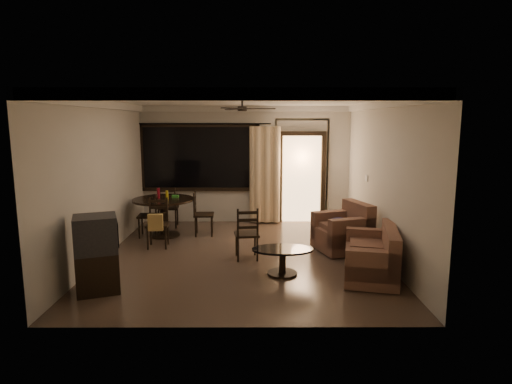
{
  "coord_description": "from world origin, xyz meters",
  "views": [
    {
      "loc": [
        0.22,
        -7.53,
        2.44
      ],
      "look_at": [
        0.24,
        0.2,
        1.15
      ],
      "focal_mm": 30.0,
      "sensor_mm": 36.0,
      "label": 1
    }
  ],
  "objects_px": {
    "dining_chair_west": "(149,223)",
    "sofa": "(374,257)",
    "armchair": "(345,231)",
    "side_chair": "(247,243)",
    "dining_table": "(164,207)",
    "coffee_table": "(283,257)",
    "tv_cabinet": "(97,254)",
    "dining_chair_south": "(158,232)",
    "dining_chair_east": "(203,222)",
    "dining_chair_north": "(169,215)"
  },
  "relations": [
    {
      "from": "dining_chair_south",
      "to": "sofa",
      "type": "relative_size",
      "value": 0.6
    },
    {
      "from": "dining_table",
      "to": "side_chair",
      "type": "height_order",
      "value": "dining_table"
    },
    {
      "from": "dining_table",
      "to": "armchair",
      "type": "height_order",
      "value": "dining_table"
    },
    {
      "from": "dining_chair_north",
      "to": "dining_chair_east",
      "type": "bearing_deg",
      "value": 136.76
    },
    {
      "from": "dining_chair_west",
      "to": "armchair",
      "type": "height_order",
      "value": "dining_chair_west"
    },
    {
      "from": "dining_chair_west",
      "to": "dining_chair_north",
      "type": "relative_size",
      "value": 1.0
    },
    {
      "from": "armchair",
      "to": "dining_chair_north",
      "type": "bearing_deg",
      "value": 135.36
    },
    {
      "from": "coffee_table",
      "to": "side_chair",
      "type": "bearing_deg",
      "value": 126.68
    },
    {
      "from": "dining_chair_north",
      "to": "coffee_table",
      "type": "xyz_separation_m",
      "value": [
        2.44,
        -3.15,
        0.0
      ]
    },
    {
      "from": "dining_chair_south",
      "to": "coffee_table",
      "type": "distance_m",
      "value": 2.78
    },
    {
      "from": "dining_chair_east",
      "to": "side_chair",
      "type": "xyz_separation_m",
      "value": [
        0.97,
        -1.63,
        0.0
      ]
    },
    {
      "from": "coffee_table",
      "to": "armchair",
      "type": "bearing_deg",
      "value": 45.62
    },
    {
      "from": "dining_table",
      "to": "armchair",
      "type": "distance_m",
      "value": 3.82
    },
    {
      "from": "dining_chair_west",
      "to": "dining_chair_east",
      "type": "bearing_deg",
      "value": 91.67
    },
    {
      "from": "armchair",
      "to": "dining_chair_east",
      "type": "bearing_deg",
      "value": 140.2
    },
    {
      "from": "dining_chair_south",
      "to": "armchair",
      "type": "bearing_deg",
      "value": -7.16
    },
    {
      "from": "tv_cabinet",
      "to": "armchair",
      "type": "xyz_separation_m",
      "value": [
        3.97,
        1.97,
        -0.19
      ]
    },
    {
      "from": "dining_chair_north",
      "to": "sofa",
      "type": "bearing_deg",
      "value": 136.56
    },
    {
      "from": "dining_chair_south",
      "to": "tv_cabinet",
      "type": "height_order",
      "value": "tv_cabinet"
    },
    {
      "from": "dining_chair_west",
      "to": "sofa",
      "type": "distance_m",
      "value": 4.79
    },
    {
      "from": "dining_chair_south",
      "to": "side_chair",
      "type": "relative_size",
      "value": 1.0
    },
    {
      "from": "dining_chair_west",
      "to": "tv_cabinet",
      "type": "height_order",
      "value": "tv_cabinet"
    },
    {
      "from": "dining_chair_west",
      "to": "dining_chair_south",
      "type": "xyz_separation_m",
      "value": [
        0.36,
        -0.8,
        0.02
      ]
    },
    {
      "from": "tv_cabinet",
      "to": "coffee_table",
      "type": "relative_size",
      "value": 1.14
    },
    {
      "from": "side_chair",
      "to": "coffee_table",
      "type": "bearing_deg",
      "value": 119.59
    },
    {
      "from": "tv_cabinet",
      "to": "coffee_table",
      "type": "distance_m",
      "value": 2.81
    },
    {
      "from": "dining_table",
      "to": "armchair",
      "type": "relative_size",
      "value": 1.15
    },
    {
      "from": "dining_chair_west",
      "to": "coffee_table",
      "type": "distance_m",
      "value": 3.55
    },
    {
      "from": "tv_cabinet",
      "to": "armchair",
      "type": "relative_size",
      "value": 0.99
    },
    {
      "from": "dining_chair_south",
      "to": "tv_cabinet",
      "type": "distance_m",
      "value": 2.24
    },
    {
      "from": "dining_table",
      "to": "tv_cabinet",
      "type": "height_order",
      "value": "tv_cabinet"
    },
    {
      "from": "coffee_table",
      "to": "dining_chair_south",
      "type": "bearing_deg",
      "value": 147.11
    },
    {
      "from": "dining_chair_south",
      "to": "dining_chair_north",
      "type": "height_order",
      "value": "same"
    },
    {
      "from": "dining_chair_east",
      "to": "dining_chair_north",
      "type": "distance_m",
      "value": 1.15
    },
    {
      "from": "dining_chair_east",
      "to": "dining_chair_south",
      "type": "bearing_deg",
      "value": 135.7
    },
    {
      "from": "sofa",
      "to": "dining_chair_west",
      "type": "bearing_deg",
      "value": 162.55
    },
    {
      "from": "dining_chair_west",
      "to": "dining_chair_east",
      "type": "xyz_separation_m",
      "value": [
        1.14,
        0.11,
        0.0
      ]
    },
    {
      "from": "dining_chair_west",
      "to": "dining_chair_east",
      "type": "relative_size",
      "value": 1.0
    },
    {
      "from": "dining_chair_east",
      "to": "armchair",
      "type": "distance_m",
      "value": 3.04
    },
    {
      "from": "dining_chair_west",
      "to": "dining_chair_north",
      "type": "distance_m",
      "value": 0.88
    },
    {
      "from": "dining_table",
      "to": "dining_chair_west",
      "type": "relative_size",
      "value": 1.37
    },
    {
      "from": "dining_chair_east",
      "to": "coffee_table",
      "type": "xyz_separation_m",
      "value": [
        1.56,
        -2.42,
        0.0
      ]
    },
    {
      "from": "dining_table",
      "to": "armchair",
      "type": "xyz_separation_m",
      "value": [
        3.65,
        -1.08,
        -0.27
      ]
    },
    {
      "from": "dining_chair_east",
      "to": "side_chair",
      "type": "bearing_deg",
      "value": -152.94
    },
    {
      "from": "dining_table",
      "to": "dining_chair_east",
      "type": "distance_m",
      "value": 0.91
    },
    {
      "from": "dining_table",
      "to": "coffee_table",
      "type": "xyz_separation_m",
      "value": [
        2.39,
        -2.37,
        -0.35
      ]
    },
    {
      "from": "dining_table",
      "to": "tv_cabinet",
      "type": "distance_m",
      "value": 3.07
    },
    {
      "from": "dining_chair_south",
      "to": "armchair",
      "type": "relative_size",
      "value": 0.85
    },
    {
      "from": "sofa",
      "to": "dining_table",
      "type": "bearing_deg",
      "value": 160.02
    },
    {
      "from": "armchair",
      "to": "side_chair",
      "type": "height_order",
      "value": "side_chair"
    }
  ]
}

